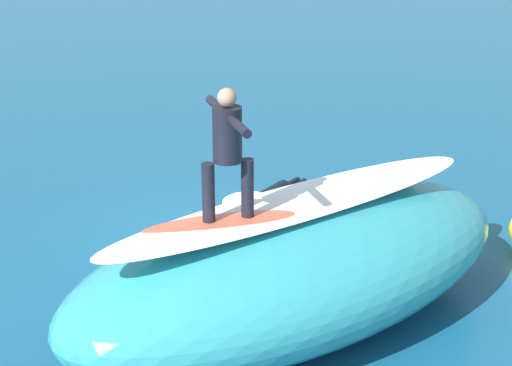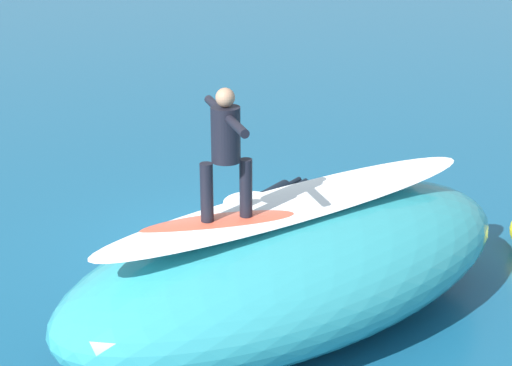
{
  "view_description": "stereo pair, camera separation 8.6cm",
  "coord_description": "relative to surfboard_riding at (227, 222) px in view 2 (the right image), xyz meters",
  "views": [
    {
      "loc": [
        4.81,
        10.98,
        5.62
      ],
      "look_at": [
        -0.22,
        0.82,
        1.33
      ],
      "focal_mm": 56.5,
      "sensor_mm": 36.0,
      "label": 1
    },
    {
      "loc": [
        4.73,
        11.01,
        5.62
      ],
      "look_at": [
        -0.22,
        0.82,
        1.33
      ],
      "focal_mm": 56.5,
      "sensor_mm": 36.0,
      "label": 2
    }
  ],
  "objects": [
    {
      "name": "surfer_paddling",
      "position": [
        -2.93,
        -4.29,
        -1.61
      ],
      "size": [
        1.42,
        0.93,
        0.28
      ],
      "rotation": [
        0.0,
        0.0,
        0.52
      ],
      "color": "black",
      "rests_on": "surfboard_paddling"
    },
    {
      "name": "surfer_riding",
      "position": [
        0.0,
        -0.0,
        0.97
      ],
      "size": [
        0.63,
        1.5,
        1.59
      ],
      "rotation": [
        0.0,
        0.0,
        -0.14
      ],
      "color": "black",
      "rests_on": "surfboard_riding"
    },
    {
      "name": "surfboard_paddling",
      "position": [
        -2.83,
        -4.23,
        -1.76
      ],
      "size": [
        2.12,
        1.53,
        0.06
      ],
      "primitive_type": "ellipsoid",
      "rotation": [
        0.0,
        0.0,
        0.52
      ],
      "color": "#E0563D",
      "rests_on": "ground_plane"
    },
    {
      "name": "foam_patch_near",
      "position": [
        -3.69,
        -2.93,
        -1.72
      ],
      "size": [
        0.77,
        0.76,
        0.14
      ],
      "primitive_type": "ellipsoid",
      "rotation": [
        0.0,
        0.0,
        0.66
      ],
      "color": "white",
      "rests_on": "ground_plane"
    },
    {
      "name": "wave_crest",
      "position": [
        -1.07,
        -0.2,
        -0.92
      ],
      "size": [
        7.24,
        4.21,
        1.75
      ],
      "primitive_type": "ellipsoid",
      "rotation": [
        0.0,
        0.0,
        0.18
      ],
      "color": "teal",
      "rests_on": "ground_plane"
    },
    {
      "name": "wave_foam_lip",
      "position": [
        -1.07,
        -0.2,
        -0.01
      ],
      "size": [
        5.88,
        2.08,
        0.08
      ],
      "primitive_type": "ellipsoid",
      "rotation": [
        0.0,
        0.0,
        0.18
      ],
      "color": "white",
      "rests_on": "wave_crest"
    },
    {
      "name": "ground_plane",
      "position": [
        -1.19,
        -2.94,
        -1.79
      ],
      "size": [
        120.0,
        120.0,
        0.0
      ],
      "primitive_type": "plane",
      "color": "#145175"
    },
    {
      "name": "foam_patch_far",
      "position": [
        -0.93,
        -0.24,
        -1.75
      ],
      "size": [
        0.91,
        0.93,
        0.08
      ],
      "primitive_type": "ellipsoid",
      "rotation": [
        0.0,
        0.0,
        2.2
      ],
      "color": "white",
      "rests_on": "ground_plane"
    },
    {
      "name": "surfboard_riding",
      "position": [
        0.0,
        0.0,
        0.0
      ],
      "size": [
        2.18,
        0.85,
        0.09
      ],
      "primitive_type": "ellipsoid",
      "rotation": [
        0.0,
        0.0,
        -0.14
      ],
      "color": "#E0563D",
      "rests_on": "wave_crest"
    },
    {
      "name": "foam_patch_mid",
      "position": [
        -2.39,
        -4.36,
        -1.75
      ],
      "size": [
        1.44,
        1.45,
        0.08
      ],
      "primitive_type": "ellipsoid",
      "rotation": [
        0.0,
        0.0,
        0.87
      ],
      "color": "white",
      "rests_on": "ground_plane"
    }
  ]
}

